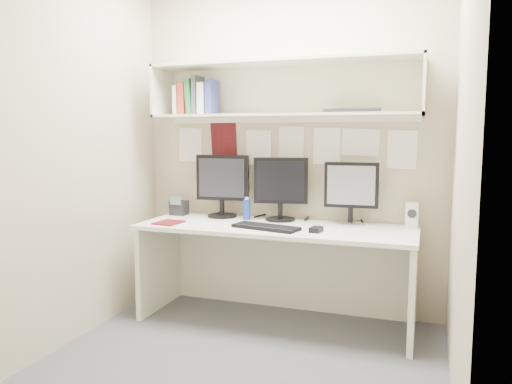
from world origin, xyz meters
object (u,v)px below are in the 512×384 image
(monitor_right, at_px, (351,191))
(keyboard, at_px, (266,227))
(monitor_center, at_px, (281,186))
(maroon_notebook, at_px, (169,223))
(monitor_left, at_px, (222,184))
(speaker, at_px, (412,215))
(desk_phone, at_px, (179,207))
(desk, at_px, (275,274))

(monitor_right, xyz_separation_m, keyboard, (-0.53, -0.37, -0.24))
(monitor_center, bearing_deg, keyboard, -101.15)
(monitor_center, height_order, maroon_notebook, monitor_center)
(monitor_left, xyz_separation_m, monitor_right, (1.02, 0.00, -0.02))
(monitor_right, relative_size, speaker, 2.57)
(monitor_right, bearing_deg, maroon_notebook, -165.53)
(monitor_center, height_order, desk_phone, monitor_center)
(monitor_right, bearing_deg, monitor_left, 177.07)
(maroon_notebook, bearing_deg, desk_phone, 112.10)
(maroon_notebook, bearing_deg, monitor_left, 62.26)
(monitor_center, xyz_separation_m, keyboard, (0.00, -0.37, -0.25))
(desk, height_order, monitor_right, monitor_right)
(keyboard, relative_size, maroon_notebook, 2.29)
(desk_phone, bearing_deg, speaker, 4.36)
(maroon_notebook, bearing_deg, monitor_center, 33.84)
(desk, xyz_separation_m, monitor_center, (-0.03, 0.22, 0.63))
(monitor_right, distance_m, speaker, 0.46)
(speaker, height_order, desk_phone, speaker)
(monitor_left, distance_m, maroon_notebook, 0.55)
(desk, bearing_deg, speaker, 14.16)
(desk, bearing_deg, keyboard, -99.90)
(monitor_left, height_order, keyboard, monitor_left)
(keyboard, relative_size, speaker, 2.69)
(desk, bearing_deg, maroon_notebook, -166.69)
(speaker, relative_size, maroon_notebook, 0.85)
(desk, xyz_separation_m, monitor_right, (0.51, 0.22, 0.61))
(monitor_left, bearing_deg, maroon_notebook, -130.13)
(desk, relative_size, monitor_right, 4.37)
(keyboard, bearing_deg, maroon_notebook, -164.26)
(desk, relative_size, keyboard, 4.18)
(desk, bearing_deg, monitor_right, 23.32)
(desk, relative_size, desk_phone, 12.83)
(speaker, bearing_deg, monitor_left, -176.71)
(desk, height_order, desk_phone, desk_phone)
(monitor_left, relative_size, monitor_center, 1.03)
(desk_phone, bearing_deg, maroon_notebook, -70.54)
(monitor_right, xyz_separation_m, maroon_notebook, (-1.29, -0.40, -0.24))
(keyboard, bearing_deg, speaker, 34.94)
(monitor_center, distance_m, monitor_right, 0.54)
(monitor_right, distance_m, keyboard, 0.69)
(monitor_center, height_order, monitor_right, monitor_center)
(keyboard, xyz_separation_m, desk_phone, (-0.86, 0.34, 0.05))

